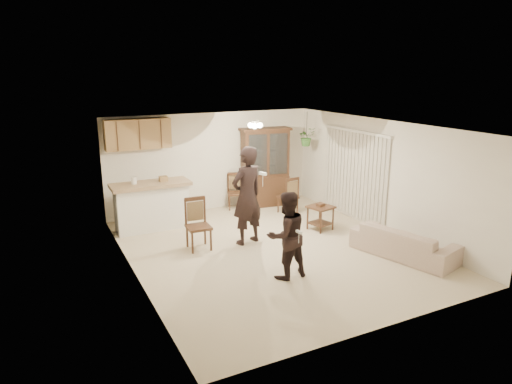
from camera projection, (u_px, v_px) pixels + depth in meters
name	position (u px, v px, depth m)	size (l,w,h in m)	color
floor	(273.00, 250.00, 9.27)	(6.50, 6.50, 0.00)	beige
ceiling	(274.00, 126.00, 8.62)	(5.50, 6.50, 0.02)	white
wall_back	(213.00, 162.00, 11.75)	(5.50, 0.02, 2.50)	white
wall_front	(390.00, 245.00, 6.14)	(5.50, 0.02, 2.50)	white
wall_left	(132.00, 209.00, 7.75)	(0.02, 6.50, 2.50)	white
wall_right	(382.00, 176.00, 10.14)	(0.02, 6.50, 2.50)	white
breakfast_bar	(152.00, 208.00, 10.36)	(1.60, 0.55, 1.00)	white
bar_top	(150.00, 184.00, 10.22)	(1.75, 0.70, 0.08)	#A07C60
upper_cabinets	(138.00, 134.00, 10.54)	(1.50, 0.34, 0.70)	olive
vertical_blinds	(354.00, 175.00, 10.93)	(0.06, 2.30, 2.10)	beige
ceiling_fixture	(255.00, 125.00, 9.77)	(0.36, 0.36, 0.20)	#FFEFBF
hanging_plant	(306.00, 137.00, 11.86)	(0.43, 0.37, 0.48)	#346327
plant_cord	(307.00, 124.00, 11.77)	(0.01, 0.01, 0.65)	black
sofa	(404.00, 239.00, 8.85)	(1.87, 0.73, 0.73)	beige
adult	(247.00, 202.00, 9.41)	(0.66, 0.43, 1.80)	black
child	(286.00, 241.00, 7.88)	(0.66, 0.51, 1.35)	black
china_hutch	(265.00, 168.00, 12.07)	(1.37, 0.67, 2.08)	#382114
side_table	(320.00, 217.00, 10.37)	(0.61, 0.61, 0.62)	#382114
chair_bar	(199.00, 235.00, 9.24)	(0.49, 0.49, 1.05)	#382114
chair_hutch_left	(236.00, 199.00, 11.96)	(0.53, 0.53, 0.93)	#382114
chair_hutch_right	(288.00, 203.00, 11.57)	(0.46, 0.46, 0.96)	#382114
controller_adult	(263.00, 174.00, 8.89)	(0.05, 0.18, 0.05)	white
controller_child	(299.00, 232.00, 7.51)	(0.04, 0.13, 0.04)	white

